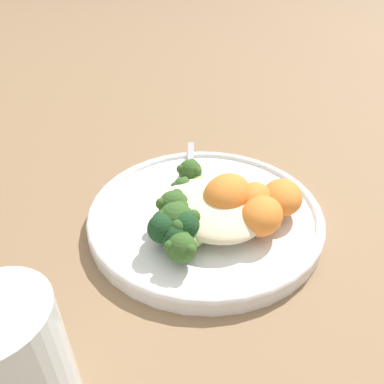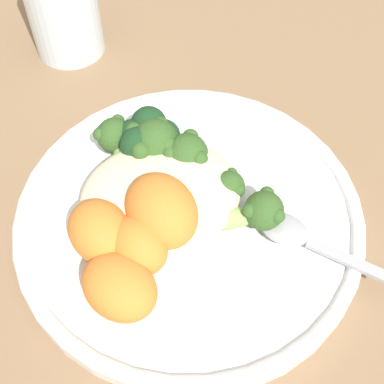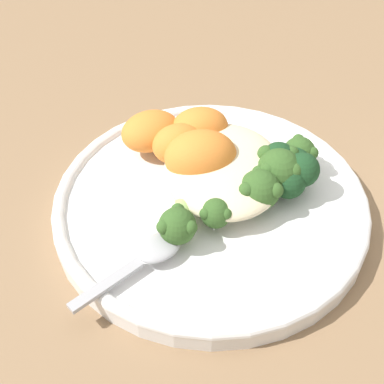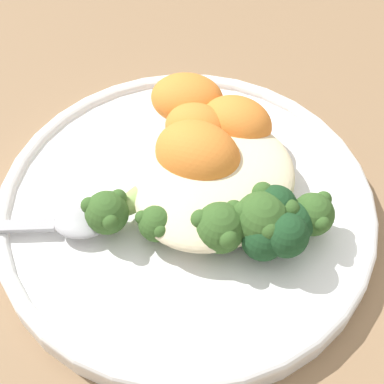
% 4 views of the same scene
% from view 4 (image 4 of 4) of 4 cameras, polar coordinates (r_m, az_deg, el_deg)
% --- Properties ---
extents(ground_plane, '(4.00, 4.00, 0.00)m').
position_cam_4_polar(ground_plane, '(0.49, 1.34, -2.34)').
color(ground_plane, '#846647').
extents(plate, '(0.28, 0.28, 0.02)m').
position_cam_4_polar(plate, '(0.48, -0.57, -1.62)').
color(plate, white).
rests_on(plate, ground_plane).
extents(quinoa_mound, '(0.13, 0.11, 0.03)m').
position_cam_4_polar(quinoa_mound, '(0.47, 1.73, 1.09)').
color(quinoa_mound, beige).
rests_on(quinoa_mound, plate).
extents(broccoli_stalk_0, '(0.11, 0.04, 0.03)m').
position_cam_4_polar(broccoli_stalk_0, '(0.46, -5.04, -0.49)').
color(broccoli_stalk_0, '#8EB25B').
rests_on(broccoli_stalk_0, plate).
extents(broccoli_stalk_1, '(0.11, 0.05, 0.03)m').
position_cam_4_polar(broccoli_stalk_1, '(0.46, -1.42, -0.32)').
color(broccoli_stalk_1, '#8EB25B').
rests_on(broccoli_stalk_1, plate).
extents(broccoli_stalk_2, '(0.08, 0.09, 0.04)m').
position_cam_4_polar(broccoli_stalk_2, '(0.44, 2.28, -2.40)').
color(broccoli_stalk_2, '#8EB25B').
rests_on(broccoli_stalk_2, plate).
extents(broccoli_stalk_3, '(0.05, 0.11, 0.04)m').
position_cam_4_polar(broccoli_stalk_3, '(0.45, 5.86, -1.69)').
color(broccoli_stalk_3, '#8EB25B').
rests_on(broccoli_stalk_3, plate).
extents(broccoli_stalk_4, '(0.04, 0.12, 0.03)m').
position_cam_4_polar(broccoli_stalk_4, '(0.46, 7.80, -0.73)').
color(broccoli_stalk_4, '#8EB25B').
rests_on(broccoli_stalk_4, plate).
extents(sweet_potato_chunk_0, '(0.06, 0.07, 0.04)m').
position_cam_4_polar(sweet_potato_chunk_0, '(0.50, 3.97, 6.16)').
color(sweet_potato_chunk_0, orange).
rests_on(sweet_potato_chunk_0, plate).
extents(sweet_potato_chunk_1, '(0.06, 0.07, 0.05)m').
position_cam_4_polar(sweet_potato_chunk_1, '(0.47, 0.51, 3.28)').
color(sweet_potato_chunk_1, orange).
rests_on(sweet_potato_chunk_1, plate).
extents(sweet_potato_chunk_2, '(0.07, 0.07, 0.04)m').
position_cam_4_polar(sweet_potato_chunk_2, '(0.52, -0.44, 8.32)').
color(sweet_potato_chunk_2, orange).
rests_on(sweet_potato_chunk_2, plate).
extents(sweet_potato_chunk_3, '(0.06, 0.06, 0.04)m').
position_cam_4_polar(sweet_potato_chunk_3, '(0.49, 0.46, 5.69)').
color(sweet_potato_chunk_3, orange).
rests_on(sweet_potato_chunk_3, plate).
extents(kale_tuft, '(0.05, 0.06, 0.04)m').
position_cam_4_polar(kale_tuft, '(0.44, 7.36, -2.93)').
color(kale_tuft, '#193D1E').
rests_on(kale_tuft, plate).
extents(spoon, '(0.09, 0.09, 0.01)m').
position_cam_4_polar(spoon, '(0.47, -11.00, -2.72)').
color(spoon, '#A3A3A8').
rests_on(spoon, plate).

